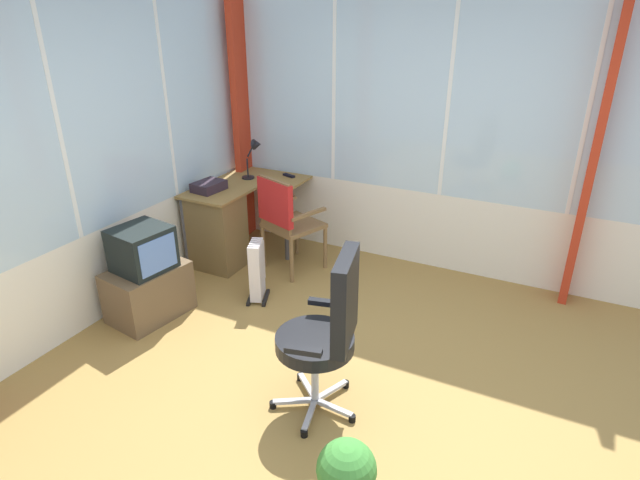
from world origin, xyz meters
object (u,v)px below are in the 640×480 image
tv_on_stand (147,278)px  office_chair (328,326)px  desk (220,226)px  potted_plant (346,473)px  paper_tray (209,186)px  tv_remote (289,176)px  space_heater (257,270)px  wooden_armchair (283,214)px  desk_lamp (255,152)px

tv_on_stand → office_chair: bearing=-100.7°
desk → potted_plant: 3.06m
paper_tray → tv_on_stand: 1.18m
tv_remote → paper_tray: (-0.75, 0.47, 0.03)m
paper_tray → space_heater: 1.05m
desk → wooden_armchair: (0.14, -0.66, 0.20)m
desk → wooden_armchair: wooden_armchair is taller
desk → wooden_armchair: bearing=-78.3°
desk_lamp → office_chair: (-2.00, -1.80, -0.40)m
tv_remote → office_chair: (-2.17, -1.50, -0.15)m
tv_on_stand → space_heater: size_ratio=1.43×
desk_lamp → tv_remote: (0.17, -0.30, -0.26)m
tv_remote → space_heater: 1.31m
space_heater → desk_lamp: bearing=32.1°
desk → desk_lamp: desk_lamp is taller
desk → office_chair: (-1.41, -1.88, 0.22)m
tv_remote → paper_tray: 0.88m
space_heater → tv_on_stand: bearing=134.3°
wooden_armchair → office_chair: 1.98m
paper_tray → wooden_armchair: bearing=-80.3°
tv_on_stand → space_heater: bearing=-45.7°
desk_lamp → office_chair: bearing=-137.9°
potted_plant → paper_tray: bearing=49.4°
space_heater → paper_tray: bearing=62.2°
desk → tv_on_stand: bearing=-178.1°
desk → space_heater: 0.83m
desk_lamp → paper_tray: desk_lamp is taller
wooden_armchair → potted_plant: wooden_armchair is taller
desk → paper_tray: (0.01, 0.10, 0.40)m
paper_tray → potted_plant: size_ratio=0.73×
potted_plant → office_chair: bearing=33.1°
tv_on_stand → space_heater: (0.65, -0.67, -0.07)m
potted_plant → tv_remote: bearing=34.4°
desk → paper_tray: 0.42m
tv_remote → potted_plant: tv_remote is taller
desk → tv_remote: 0.92m
desk → office_chair: bearing=-126.9°
desk_lamp → space_heater: size_ratio=0.73×
office_chair → space_heater: office_chair is taller
desk_lamp → office_chair: 2.72m
office_chair → wooden_armchair: bearing=38.3°
paper_tray → tv_remote: bearing=-32.5°
office_chair → potted_plant: size_ratio=2.73×
tv_remote → tv_on_stand: 1.90m
paper_tray → office_chair: (-1.42, -1.98, -0.18)m
desk → office_chair: 2.36m
potted_plant → space_heater: bearing=44.4°
wooden_armchair → space_heater: wooden_armchair is taller
desk_lamp → tv_on_stand: 1.79m
desk → potted_plant: desk is taller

